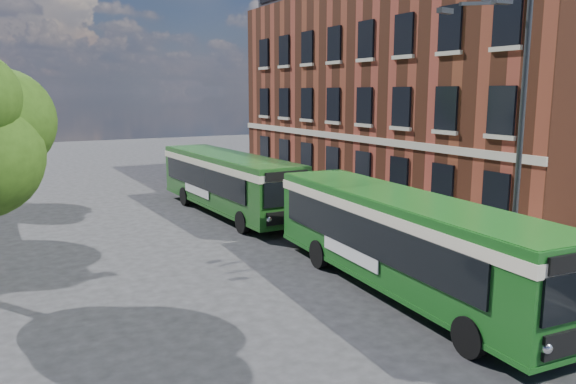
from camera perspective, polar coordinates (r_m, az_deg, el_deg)
ground at (r=18.48m, az=6.18°, el=-9.24°), size 120.00×120.00×0.00m
pavement at (r=28.67m, az=8.59°, el=-2.12°), size 6.00×48.00×0.15m
kerb_line at (r=26.99m, az=3.40°, el=-2.95°), size 0.12×48.00×0.01m
brick_office at (r=35.60m, az=14.09°, el=11.23°), size 12.10×26.00×14.20m
street_lamp at (r=19.31m, az=21.89°, el=5.49°), size 2.96×2.38×9.00m
bus_front at (r=17.46m, az=11.66°, el=-4.26°), size 3.35×12.37×3.02m
bus_rear at (r=28.45m, az=-6.14°, el=1.44°), size 2.96×12.03×3.02m
pedestrian_a at (r=19.70m, az=20.91°, el=-5.44°), size 0.78×0.67×1.80m
pedestrian_b at (r=20.84m, az=22.58°, el=-5.02°), size 0.88×0.75×1.58m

